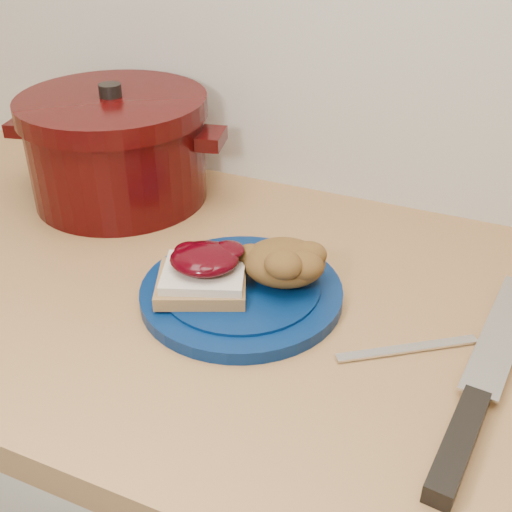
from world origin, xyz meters
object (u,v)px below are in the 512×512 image
at_px(plate, 241,293).
at_px(butter_knife, 408,348).
at_px(chef_knife, 472,409).
at_px(dutch_oven, 117,147).
at_px(pepper_grinder, 94,152).

height_order(plate, butter_knife, plate).
relative_size(chef_knife, dutch_oven, 1.09).
bearing_deg(plate, butter_knife, -4.39).
distance_m(plate, pepper_grinder, 0.37).
relative_size(plate, pepper_grinder, 1.87).
height_order(butter_knife, pepper_grinder, pepper_grinder).
bearing_deg(pepper_grinder, plate, -27.78).
bearing_deg(chef_knife, butter_knife, 52.91).
relative_size(butter_knife, pepper_grinder, 1.23).
bearing_deg(butter_knife, dutch_oven, 123.35).
distance_m(chef_knife, dutch_oven, 0.61).
xyz_separation_m(dutch_oven, pepper_grinder, (-0.04, -0.00, -0.01)).
height_order(chef_knife, pepper_grinder, pepper_grinder).
xyz_separation_m(plate, butter_knife, (0.20, -0.02, -0.00)).
relative_size(plate, chef_knife, 0.67).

